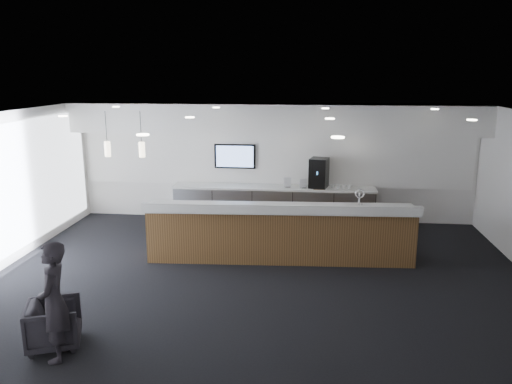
# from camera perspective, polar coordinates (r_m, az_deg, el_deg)

# --- Properties ---
(ground) EXTENTS (10.00, 10.00, 0.00)m
(ground) POSITION_cam_1_polar(r_m,az_deg,el_deg) (9.33, 0.30, -10.03)
(ground) COLOR black
(ground) RESTS_ON ground
(ceiling) EXTENTS (10.00, 8.00, 0.02)m
(ceiling) POSITION_cam_1_polar(r_m,az_deg,el_deg) (8.58, 0.32, 8.66)
(ceiling) COLOR black
(ceiling) RESTS_ON back_wall
(back_wall) EXTENTS (10.00, 0.02, 3.00)m
(back_wall) POSITION_cam_1_polar(r_m,az_deg,el_deg) (12.73, 2.11, 3.43)
(back_wall) COLOR white
(back_wall) RESTS_ON ground
(soffit_bulkhead) EXTENTS (10.00, 0.90, 0.70)m
(soffit_bulkhead) POSITION_cam_1_polar(r_m,az_deg,el_deg) (12.14, 2.01, 8.41)
(soffit_bulkhead) COLOR white
(soffit_bulkhead) RESTS_ON back_wall
(alcove_panel) EXTENTS (9.80, 0.06, 1.40)m
(alcove_panel) POSITION_cam_1_polar(r_m,az_deg,el_deg) (12.69, 2.11, 3.85)
(alcove_panel) COLOR white
(alcove_panel) RESTS_ON back_wall
(back_credenza) EXTENTS (5.06, 0.66, 0.95)m
(back_credenza) POSITION_cam_1_polar(r_m,az_deg,el_deg) (12.60, 1.96, -1.44)
(back_credenza) COLOR gray
(back_credenza) RESTS_ON ground
(wall_tv) EXTENTS (1.05, 0.08, 0.62)m
(wall_tv) POSITION_cam_1_polar(r_m,az_deg,el_deg) (12.72, -2.42, 4.10)
(wall_tv) COLOR black
(wall_tv) RESTS_ON back_wall
(pendant_left) EXTENTS (0.12, 0.12, 0.30)m
(pendant_left) POSITION_cam_1_polar(r_m,az_deg,el_deg) (9.97, -13.12, 4.65)
(pendant_left) COLOR #FCECC5
(pendant_left) RESTS_ON ceiling
(pendant_right) EXTENTS (0.12, 0.12, 0.30)m
(pendant_right) POSITION_cam_1_polar(r_m,az_deg,el_deg) (10.22, -16.84, 4.63)
(pendant_right) COLOR #FCECC5
(pendant_right) RESTS_ON ceiling
(ceiling_can_lights) EXTENTS (7.00, 5.00, 0.02)m
(ceiling_can_lights) POSITION_cam_1_polar(r_m,az_deg,el_deg) (8.58, 0.32, 8.46)
(ceiling_can_lights) COLOR white
(ceiling_can_lights) RESTS_ON ceiling
(service_counter) EXTENTS (5.42, 1.16, 1.49)m
(service_counter) POSITION_cam_1_polar(r_m,az_deg,el_deg) (10.13, 2.76, -4.64)
(service_counter) COLOR #50341A
(service_counter) RESTS_ON ground
(coffee_machine) EXTENTS (0.52, 0.59, 0.73)m
(coffee_machine) POSITION_cam_1_polar(r_m,az_deg,el_deg) (12.40, 7.20, 2.18)
(coffee_machine) COLOR black
(coffee_machine) RESTS_ON back_credenza
(info_sign_left) EXTENTS (0.18, 0.06, 0.25)m
(info_sign_left) POSITION_cam_1_polar(r_m,az_deg,el_deg) (12.38, 3.61, 1.12)
(info_sign_left) COLOR silver
(info_sign_left) RESTS_ON back_credenza
(info_sign_right) EXTENTS (0.17, 0.07, 0.23)m
(info_sign_right) POSITION_cam_1_polar(r_m,az_deg,el_deg) (12.32, 5.43, 0.98)
(info_sign_right) COLOR silver
(info_sign_right) RESTS_ON back_credenza
(armchair) EXTENTS (0.91, 0.90, 0.64)m
(armchair) POSITION_cam_1_polar(r_m,az_deg,el_deg) (7.69, -22.08, -13.83)
(armchair) COLOR black
(armchair) RESTS_ON ground
(lounge_guest) EXTENTS (0.52, 0.67, 1.62)m
(lounge_guest) POSITION_cam_1_polar(r_m,az_deg,el_deg) (7.16, -22.09, -11.55)
(lounge_guest) COLOR black
(lounge_guest) RESTS_ON ground
(cup_0) EXTENTS (0.10, 0.10, 0.10)m
(cup_0) POSITION_cam_1_polar(r_m,az_deg,el_deg) (12.43, 10.65, 0.60)
(cup_0) COLOR white
(cup_0) RESTS_ON back_credenza
(cup_1) EXTENTS (0.15, 0.15, 0.10)m
(cup_1) POSITION_cam_1_polar(r_m,az_deg,el_deg) (12.42, 10.00, 0.62)
(cup_1) COLOR white
(cup_1) RESTS_ON back_credenza
(cup_2) EXTENTS (0.13, 0.13, 0.10)m
(cup_2) POSITION_cam_1_polar(r_m,az_deg,el_deg) (12.41, 9.36, 0.64)
(cup_2) COLOR white
(cup_2) RESTS_ON back_credenza
(cup_3) EXTENTS (0.14, 0.14, 0.10)m
(cup_3) POSITION_cam_1_polar(r_m,az_deg,el_deg) (12.41, 8.71, 0.65)
(cup_3) COLOR white
(cup_3) RESTS_ON back_credenza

